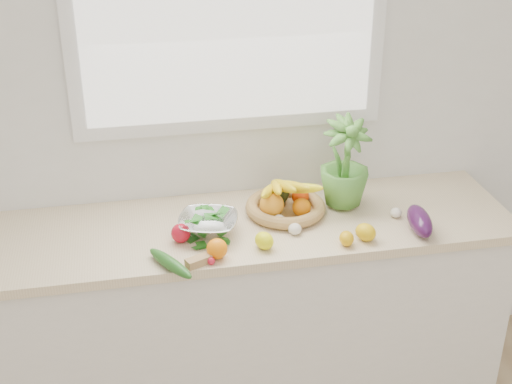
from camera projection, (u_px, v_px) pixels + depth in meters
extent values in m
cube|color=white|center=(230.00, 95.00, 2.97)|extent=(4.50, 0.02, 2.70)
cube|color=silver|center=(244.00, 317.00, 3.13)|extent=(2.20, 0.58, 0.86)
cube|color=beige|center=(243.00, 228.00, 2.92)|extent=(2.24, 0.62, 0.04)
cube|color=white|center=(229.00, 0.00, 2.76)|extent=(1.18, 0.01, 0.98)
sphere|color=orange|center=(217.00, 249.00, 2.66)|extent=(0.08, 0.08, 0.08)
ellipsoid|color=#E5E80C|center=(264.00, 241.00, 2.73)|extent=(0.09, 0.10, 0.07)
ellipsoid|color=#E0A50C|center=(347.00, 238.00, 2.75)|extent=(0.07, 0.08, 0.06)
ellipsoid|color=#E3B20C|center=(366.00, 232.00, 2.78)|extent=(0.10, 0.11, 0.07)
sphere|color=#B40E21|center=(181.00, 233.00, 2.77)|extent=(0.08, 0.08, 0.08)
cube|color=tan|center=(199.00, 261.00, 2.63)|extent=(0.11, 0.08, 0.03)
ellipsoid|color=silver|center=(295.00, 229.00, 2.83)|extent=(0.07, 0.07, 0.05)
ellipsoid|color=white|center=(279.00, 220.00, 2.89)|extent=(0.07, 0.07, 0.04)
ellipsoid|color=white|center=(396.00, 213.00, 2.95)|extent=(0.06, 0.06, 0.04)
ellipsoid|color=#36103B|center=(420.00, 221.00, 2.84)|extent=(0.11, 0.24, 0.09)
ellipsoid|color=#185419|center=(170.00, 263.00, 2.60)|extent=(0.17, 0.25, 0.05)
sphere|color=red|center=(211.00, 261.00, 2.63)|extent=(0.04, 0.04, 0.03)
imported|color=#4E9134|center=(345.00, 162.00, 2.96)|extent=(0.25, 0.25, 0.38)
cylinder|color=tan|center=(285.00, 212.00, 2.99)|extent=(0.34, 0.34, 0.01)
torus|color=tan|center=(285.00, 207.00, 2.98)|extent=(0.40, 0.40, 0.05)
sphere|color=orange|center=(272.00, 205.00, 2.93)|extent=(0.12, 0.12, 0.10)
sphere|color=#D76B06|center=(302.00, 207.00, 2.93)|extent=(0.09, 0.09, 0.08)
sphere|color=#DE3C07|center=(300.00, 196.00, 3.02)|extent=(0.09, 0.09, 0.07)
ellipsoid|color=#1F3015|center=(280.00, 192.00, 3.02)|extent=(0.10, 0.10, 0.10)
ellipsoid|color=yellow|center=(269.00, 191.00, 2.92)|extent=(0.13, 0.22, 0.10)
ellipsoid|color=yellow|center=(276.00, 187.00, 2.92)|extent=(0.06, 0.23, 0.10)
ellipsoid|color=gold|center=(284.00, 186.00, 2.92)|extent=(0.09, 0.23, 0.10)
ellipsoid|color=yellow|center=(291.00, 186.00, 2.94)|extent=(0.15, 0.21, 0.10)
ellipsoid|color=#FFF615|center=(299.00, 188.00, 2.94)|extent=(0.20, 0.17, 0.10)
cylinder|color=silver|center=(209.00, 232.00, 2.83)|extent=(0.11, 0.11, 0.02)
imported|color=silver|center=(208.00, 224.00, 2.82)|extent=(0.29, 0.29, 0.06)
ellipsoid|color=#286018|center=(208.00, 215.00, 2.80)|extent=(0.22, 0.22, 0.07)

